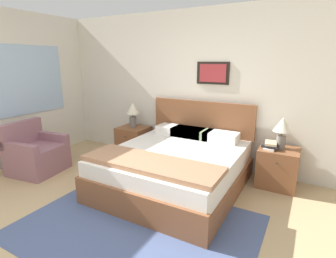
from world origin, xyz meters
TOP-DOWN VIEW (x-y plane):
  - ground_plane at (0.00, 0.00)m, footprint 16.00×16.00m
  - wall_back at (0.00, 2.66)m, footprint 7.51×0.09m
  - wall_left at (-2.58, 1.31)m, footprint 0.08×5.03m
  - area_rug_main at (0.36, 0.53)m, footprint 2.53×1.85m
  - bed at (0.29, 1.60)m, footprint 1.78×2.01m
  - armchair at (-1.95, 0.96)m, footprint 0.81×0.84m
  - nightstand_near_window at (-0.99, 2.34)m, footprint 0.54×0.51m
  - nightstand_by_door at (1.57, 2.34)m, footprint 0.54×0.51m
  - table_lamp_near_window at (-1.01, 2.36)m, footprint 0.25×0.25m
  - table_lamp_by_door at (1.57, 2.36)m, footprint 0.25×0.25m
  - book_thick_bottom at (1.45, 2.29)m, footprint 0.16×0.28m
  - book_hardcover_middle at (1.45, 2.29)m, footprint 0.23×0.21m
  - book_novel_upper at (1.45, 2.29)m, footprint 0.18×0.25m

SIDE VIEW (x-z plane):
  - ground_plane at x=0.00m, z-range 0.00..0.00m
  - area_rug_main at x=0.36m, z-range 0.00..0.01m
  - nightstand_near_window at x=-0.99m, z-range 0.00..0.57m
  - nightstand_by_door at x=1.57m, z-range 0.00..0.57m
  - armchair at x=-1.95m, z-range -0.12..0.70m
  - bed at x=0.29m, z-range -0.25..0.88m
  - book_thick_bottom at x=1.45m, z-range 0.57..0.59m
  - book_hardcover_middle at x=1.45m, z-range 0.59..0.63m
  - book_novel_upper at x=1.45m, z-range 0.63..0.66m
  - table_lamp_near_window at x=-1.01m, z-range 0.64..1.09m
  - table_lamp_by_door at x=1.57m, z-range 0.64..1.09m
  - wall_back at x=0.00m, z-range 0.00..2.60m
  - wall_left at x=-2.58m, z-range 0.01..2.61m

